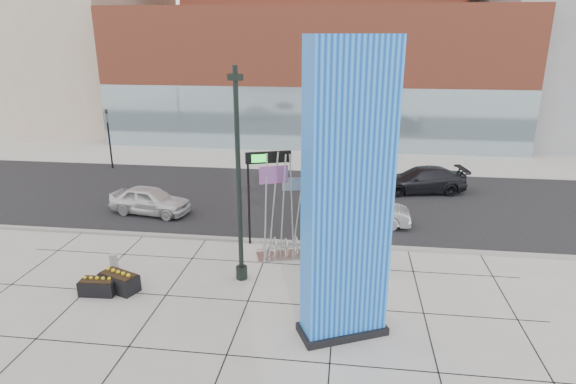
# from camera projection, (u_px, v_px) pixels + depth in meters

# --- Properties ---
(ground) EXTENTS (160.00, 160.00, 0.00)m
(ground) POSITION_uv_depth(u_px,v_px,m) (227.00, 285.00, 17.89)
(ground) COLOR #9E9991
(ground) RESTS_ON ground
(street_asphalt) EXTENTS (80.00, 12.00, 0.02)m
(street_asphalt) POSITION_uv_depth(u_px,v_px,m) (271.00, 198.00, 27.30)
(street_asphalt) COLOR black
(street_asphalt) RESTS_ON ground
(curb_edge) EXTENTS (80.00, 0.30, 0.12)m
(curb_edge) POSITION_uv_depth(u_px,v_px,m) (249.00, 240.00, 21.64)
(curb_edge) COLOR gray
(curb_edge) RESTS_ON ground
(tower_podium) EXTENTS (34.00, 10.00, 11.00)m
(tower_podium) POSITION_uv_depth(u_px,v_px,m) (314.00, 75.00, 41.48)
(tower_podium) COLOR #A74830
(tower_podium) RESTS_ON ground
(tower_glass_front) EXTENTS (34.00, 0.60, 5.00)m
(tower_glass_front) POSITION_uv_depth(u_px,v_px,m) (308.00, 119.00, 37.89)
(tower_glass_front) COLOR #8CA5B2
(tower_glass_front) RESTS_ON ground
(blue_pylon) EXTENTS (2.92, 2.19, 8.90)m
(blue_pylon) POSITION_uv_depth(u_px,v_px,m) (347.00, 203.00, 13.73)
(blue_pylon) COLOR #0B41AC
(blue_pylon) RESTS_ON ground
(lamp_post) EXTENTS (0.52, 0.44, 7.92)m
(lamp_post) POSITION_uv_depth(u_px,v_px,m) (239.00, 198.00, 17.39)
(lamp_post) COLOR black
(lamp_post) RESTS_ON ground
(public_art_sculpture) EXTENTS (2.17, 1.51, 4.48)m
(public_art_sculpture) POSITION_uv_depth(u_px,v_px,m) (281.00, 231.00, 19.85)
(public_art_sculpture) COLOR #B3B6B8
(public_art_sculpture) RESTS_ON ground
(concrete_bollard) EXTENTS (0.32, 0.32, 0.61)m
(concrete_bollard) POSITION_uv_depth(u_px,v_px,m) (114.00, 261.00, 19.09)
(concrete_bollard) COLOR gray
(concrete_bollard) RESTS_ON ground
(overhead_street_sign) EXTENTS (1.91, 0.81, 4.16)m
(overhead_street_sign) POSITION_uv_depth(u_px,v_px,m) (264.00, 167.00, 20.25)
(overhead_street_sign) COLOR black
(overhead_street_sign) RESTS_ON ground
(round_planter_east) EXTENTS (1.12, 1.12, 2.79)m
(round_planter_east) POSITION_uv_depth(u_px,v_px,m) (378.00, 241.00, 18.51)
(round_planter_east) COLOR #8CBCB9
(round_planter_east) RESTS_ON ground
(round_planter_mid) EXTENTS (1.06, 1.06, 2.66)m
(round_planter_mid) POSITION_uv_depth(u_px,v_px,m) (317.00, 239.00, 18.85)
(round_planter_mid) COLOR #8CBCB9
(round_planter_mid) RESTS_ON ground
(round_planter_west) EXTENTS (0.95, 0.95, 2.38)m
(round_planter_west) POSITION_uv_depth(u_px,v_px,m) (332.00, 242.00, 18.82)
(round_planter_west) COLOR #8CBCB9
(round_planter_west) RESTS_ON ground
(box_planter_north) EXTENTS (1.60, 1.21, 0.79)m
(box_planter_north) POSITION_uv_depth(u_px,v_px,m) (119.00, 281.00, 17.46)
(box_planter_north) COLOR black
(box_planter_north) RESTS_ON ground
(box_planter_south) EXTENTS (1.29, 0.69, 0.69)m
(box_planter_south) POSITION_uv_depth(u_px,v_px,m) (98.00, 286.00, 17.20)
(box_planter_south) COLOR black
(box_planter_south) RESTS_ON ground
(car_white_west) EXTENTS (4.41, 2.35, 1.43)m
(car_white_west) POSITION_uv_depth(u_px,v_px,m) (150.00, 200.00, 24.83)
(car_white_west) COLOR silver
(car_white_west) RESTS_ON ground
(car_silver_mid) EXTENTS (4.27, 1.62, 1.39)m
(car_silver_mid) POSITION_uv_depth(u_px,v_px,m) (366.00, 211.00, 23.39)
(car_silver_mid) COLOR #B7BBC0
(car_silver_mid) RESTS_ON ground
(car_dark_east) EXTENTS (5.41, 2.97, 1.49)m
(car_dark_east) POSITION_uv_depth(u_px,v_px,m) (421.00, 180.00, 28.19)
(car_dark_east) COLOR black
(car_dark_east) RESTS_ON ground
(traffic_signal) EXTENTS (0.15, 0.18, 4.10)m
(traffic_signal) POSITION_uv_depth(u_px,v_px,m) (109.00, 136.00, 32.77)
(traffic_signal) COLOR black
(traffic_signal) RESTS_ON ground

